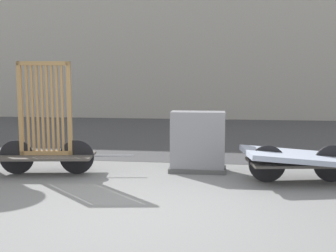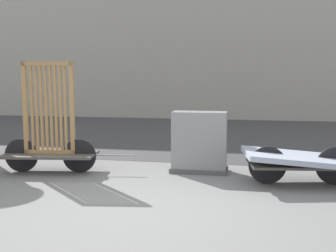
{
  "view_description": "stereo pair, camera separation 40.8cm",
  "coord_description": "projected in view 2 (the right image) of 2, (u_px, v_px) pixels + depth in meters",
  "views": [
    {
      "loc": [
        0.82,
        -4.59,
        1.63
      ],
      "look_at": [
        0.0,
        1.81,
        0.88
      ],
      "focal_mm": 42.0,
      "sensor_mm": 36.0,
      "label": 1
    },
    {
      "loc": [
        1.22,
        -4.52,
        1.63
      ],
      "look_at": [
        0.0,
        1.81,
        0.88
      ],
      "focal_mm": 42.0,
      "sensor_mm": 36.0,
      "label": 2
    }
  ],
  "objects": [
    {
      "name": "ground_plane",
      "position": [
        140.0,
        213.0,
        4.83
      ],
      "size": [
        60.0,
        60.0,
        0.0
      ],
      "primitive_type": "plane",
      "color": "slate"
    },
    {
      "name": "building_facade",
      "position": [
        218.0,
        13.0,
        17.74
      ],
      "size": [
        48.0,
        4.0,
        9.31
      ],
      "color": "#B2ADA3",
      "rests_on": "ground_plane"
    },
    {
      "name": "bike_cart_with_mattress",
      "position": [
        302.0,
        160.0,
        6.15
      ],
      "size": [
        2.43,
        1.22,
        0.6
      ],
      "rotation": [
        0.0,
        0.0,
        0.14
      ],
      "color": "#4C4742",
      "rests_on": "ground_plane"
    },
    {
      "name": "bike_cart_with_bedframe",
      "position": [
        50.0,
        137.0,
        6.92
      ],
      "size": [
        2.34,
        0.96,
        1.95
      ],
      "rotation": [
        0.0,
        0.0,
        0.14
      ],
      "color": "#4C4742",
      "rests_on": "ground_plane"
    },
    {
      "name": "road_strip",
      "position": [
        203.0,
        133.0,
        12.05
      ],
      "size": [
        56.0,
        8.79,
        0.01
      ],
      "color": "#424244",
      "rests_on": "ground_plane"
    },
    {
      "name": "utility_cabinet",
      "position": [
        199.0,
        144.0,
        6.96
      ],
      "size": [
        1.01,
        0.49,
        1.08
      ],
      "color": "#4C4C4C",
      "rests_on": "ground_plane"
    }
  ]
}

